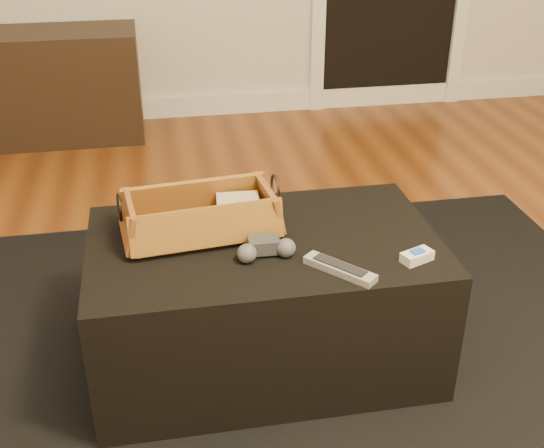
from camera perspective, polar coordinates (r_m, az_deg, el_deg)
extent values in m
cube|color=white|center=(4.24, -7.75, 9.69)|extent=(5.00, 0.04, 0.12)
cube|color=black|center=(2.15, -0.39, -11.90)|extent=(2.60, 2.00, 0.01)
cube|color=black|center=(2.06, -0.65, -6.42)|extent=(1.00, 0.60, 0.42)
cube|color=black|center=(1.96, -6.49, -0.38)|extent=(0.24, 0.10, 0.02)
cube|color=tan|center=(2.02, -2.87, 1.36)|extent=(0.13, 0.09, 0.07)
cube|color=#AB5C26|center=(1.99, -5.92, -0.58)|extent=(0.41, 0.23, 0.02)
cube|color=#965B21|center=(2.04, -6.55, 2.29)|extent=(0.43, 0.09, 0.11)
cube|color=#A06A24|center=(1.87, -5.41, -0.26)|extent=(0.43, 0.09, 0.11)
cube|color=#9D5423|center=(2.00, -0.20, 1.85)|extent=(0.06, 0.22, 0.11)
cube|color=#985522|center=(1.94, -12.01, 0.25)|extent=(0.06, 0.22, 0.11)
torus|color=#2F251F|center=(1.98, 0.27, 3.08)|extent=(0.02, 0.08, 0.08)
torus|color=black|center=(1.92, -12.64, 1.38)|extent=(0.02, 0.08, 0.08)
cube|color=#2C2C2F|center=(1.87, -0.70, -1.74)|extent=(0.09, 0.06, 0.04)
sphere|color=#444448|center=(1.83, -2.11, -2.48)|extent=(0.06, 0.06, 0.05)
sphere|color=#404044|center=(1.86, 1.17, -2.01)|extent=(0.06, 0.06, 0.05)
cube|color=#95969B|center=(1.80, 5.69, -3.76)|extent=(0.17, 0.18, 0.02)
cube|color=black|center=(1.80, 5.71, -3.44)|extent=(0.12, 0.14, 0.00)
cube|color=beige|center=(1.88, 12.03, -2.67)|extent=(0.10, 0.07, 0.03)
cube|color=blue|center=(1.87, 12.08, -2.26)|extent=(0.04, 0.04, 0.01)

